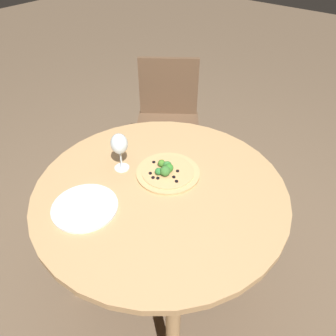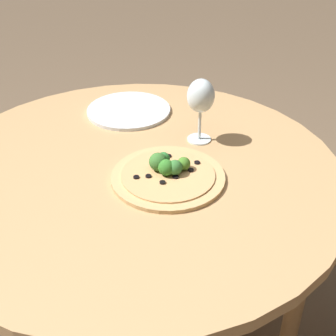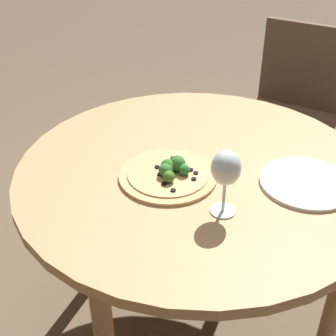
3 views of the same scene
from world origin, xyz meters
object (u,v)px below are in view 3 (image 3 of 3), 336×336
(chair, at_px, (289,113))
(wine_glass, at_px, (226,170))
(pizza, at_px, (169,173))
(plate_near, at_px, (306,183))

(chair, relative_size, wine_glass, 4.93)
(pizza, distance_m, plate_near, 0.37)
(pizza, xyz_separation_m, plate_near, (-0.35, 0.12, -0.01))
(pizza, height_order, plate_near, pizza)
(plate_near, bearing_deg, chair, -114.57)
(pizza, height_order, wine_glass, wine_glass)
(chair, bearing_deg, plate_near, -70.79)
(wine_glass, relative_size, plate_near, 0.70)
(pizza, xyz_separation_m, wine_glass, (-0.09, 0.18, 0.11))
(chair, distance_m, wine_glass, 1.13)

